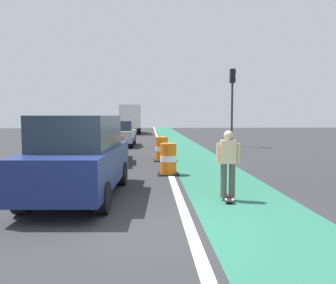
{
  "coord_description": "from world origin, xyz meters",
  "views": [
    {
      "loc": [
        0.19,
        -5.9,
        2.03
      ],
      "look_at": [
        0.83,
        5.73,
        1.1
      ],
      "focal_mm": 34.86,
      "sensor_mm": 36.0,
      "label": 1
    }
  ],
  "objects_px": {
    "skateboarder_on_lane": "(228,163)",
    "delivery_truck_down_block": "(130,118)",
    "parked_sedan_third": "(120,134)",
    "traffic_barrel_front": "(168,159)",
    "parked_sedan_second": "(101,143)",
    "traffic_light_corner": "(232,94)",
    "parked_suv_nearest": "(80,156)",
    "traffic_barrel_mid": "(162,149)"
  },
  "relations": [
    {
      "from": "skateboarder_on_lane",
      "to": "parked_sedan_second",
      "type": "xyz_separation_m",
      "value": [
        -4.02,
        6.94,
        -0.08
      ]
    },
    {
      "from": "parked_sedan_third",
      "to": "delivery_truck_down_block",
      "type": "distance_m",
      "value": 16.35
    },
    {
      "from": "traffic_barrel_front",
      "to": "traffic_barrel_mid",
      "type": "relative_size",
      "value": 1.0
    },
    {
      "from": "skateboarder_on_lane",
      "to": "traffic_barrel_front",
      "type": "bearing_deg",
      "value": 109.08
    },
    {
      "from": "parked_sedan_second",
      "to": "parked_sedan_third",
      "type": "relative_size",
      "value": 1.02
    },
    {
      "from": "delivery_truck_down_block",
      "to": "traffic_barrel_front",
      "type": "bearing_deg",
      "value": -83.75
    },
    {
      "from": "parked_suv_nearest",
      "to": "parked_sedan_second",
      "type": "bearing_deg",
      "value": 93.74
    },
    {
      "from": "traffic_barrel_front",
      "to": "parked_suv_nearest",
      "type": "bearing_deg",
      "value": -128.16
    },
    {
      "from": "skateboarder_on_lane",
      "to": "delivery_truck_down_block",
      "type": "height_order",
      "value": "delivery_truck_down_block"
    },
    {
      "from": "delivery_truck_down_block",
      "to": "parked_sedan_third",
      "type": "bearing_deg",
      "value": -88.78
    },
    {
      "from": "parked_suv_nearest",
      "to": "delivery_truck_down_block",
      "type": "relative_size",
      "value": 0.61
    },
    {
      "from": "parked_sedan_third",
      "to": "traffic_barrel_front",
      "type": "height_order",
      "value": "parked_sedan_third"
    },
    {
      "from": "parked_suv_nearest",
      "to": "traffic_light_corner",
      "type": "bearing_deg",
      "value": 61.41
    },
    {
      "from": "skateboarder_on_lane",
      "to": "delivery_truck_down_block",
      "type": "relative_size",
      "value": 0.22
    },
    {
      "from": "parked_sedan_second",
      "to": "skateboarder_on_lane",
      "type": "bearing_deg",
      "value": -59.91
    },
    {
      "from": "traffic_barrel_mid",
      "to": "traffic_light_corner",
      "type": "xyz_separation_m",
      "value": [
        4.9,
        6.68,
        2.97
      ]
    },
    {
      "from": "delivery_truck_down_block",
      "to": "skateboarder_on_lane",
      "type": "bearing_deg",
      "value": -82.2
    },
    {
      "from": "skateboarder_on_lane",
      "to": "traffic_light_corner",
      "type": "distance_m",
      "value": 14.37
    },
    {
      "from": "parked_sedan_second",
      "to": "delivery_truck_down_block",
      "type": "distance_m",
      "value": 23.78
    },
    {
      "from": "skateboarder_on_lane",
      "to": "delivery_truck_down_block",
      "type": "distance_m",
      "value": 30.99
    },
    {
      "from": "skateboarder_on_lane",
      "to": "delivery_truck_down_block",
      "type": "xyz_separation_m",
      "value": [
        -4.2,
        30.69,
        0.94
      ]
    },
    {
      "from": "traffic_light_corner",
      "to": "parked_suv_nearest",
      "type": "bearing_deg",
      "value": -118.59
    },
    {
      "from": "parked_sedan_third",
      "to": "traffic_light_corner",
      "type": "distance_m",
      "value": 7.91
    },
    {
      "from": "parked_suv_nearest",
      "to": "traffic_light_corner",
      "type": "distance_m",
      "value": 15.16
    },
    {
      "from": "parked_suv_nearest",
      "to": "delivery_truck_down_block",
      "type": "xyz_separation_m",
      "value": [
        -0.6,
        30.15,
        0.81
      ]
    },
    {
      "from": "parked_sedan_second",
      "to": "traffic_barrel_mid",
      "type": "distance_m",
      "value": 2.7
    },
    {
      "from": "parked_suv_nearest",
      "to": "delivery_truck_down_block",
      "type": "bearing_deg",
      "value": 91.14
    },
    {
      "from": "skateboarder_on_lane",
      "to": "traffic_light_corner",
      "type": "xyz_separation_m",
      "value": [
        3.56,
        13.68,
        2.59
      ]
    },
    {
      "from": "traffic_barrel_front",
      "to": "delivery_truck_down_block",
      "type": "height_order",
      "value": "delivery_truck_down_block"
    },
    {
      "from": "parked_sedan_second",
      "to": "parked_sedan_third",
      "type": "bearing_deg",
      "value": 88.74
    },
    {
      "from": "parked_suv_nearest",
      "to": "traffic_barrel_front",
      "type": "relative_size",
      "value": 4.3
    },
    {
      "from": "skateboarder_on_lane",
      "to": "parked_sedan_second",
      "type": "distance_m",
      "value": 8.02
    },
    {
      "from": "skateboarder_on_lane",
      "to": "traffic_barrel_mid",
      "type": "relative_size",
      "value": 1.55
    },
    {
      "from": "parked_suv_nearest",
      "to": "traffic_barrel_mid",
      "type": "bearing_deg",
      "value": 70.66
    },
    {
      "from": "skateboarder_on_lane",
      "to": "traffic_barrel_mid",
      "type": "bearing_deg",
      "value": 100.83
    },
    {
      "from": "parked_sedan_third",
      "to": "traffic_barrel_front",
      "type": "bearing_deg",
      "value": -76.36
    },
    {
      "from": "traffic_barrel_mid",
      "to": "delivery_truck_down_block",
      "type": "relative_size",
      "value": 0.14
    },
    {
      "from": "traffic_barrel_mid",
      "to": "delivery_truck_down_block",
      "type": "bearing_deg",
      "value": 96.89
    },
    {
      "from": "parked_suv_nearest",
      "to": "traffic_light_corner",
      "type": "xyz_separation_m",
      "value": [
        7.16,
        13.13,
        2.47
      ]
    },
    {
      "from": "parked_suv_nearest",
      "to": "delivery_truck_down_block",
      "type": "distance_m",
      "value": 30.17
    },
    {
      "from": "parked_sedan_second",
      "to": "traffic_barrel_front",
      "type": "height_order",
      "value": "parked_sedan_second"
    },
    {
      "from": "parked_suv_nearest",
      "to": "traffic_barrel_front",
      "type": "distance_m",
      "value": 3.87
    }
  ]
}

